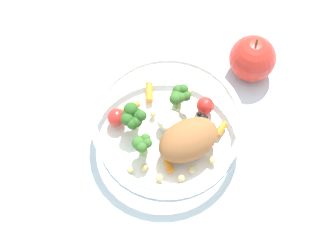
% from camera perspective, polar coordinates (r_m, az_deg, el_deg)
% --- Properties ---
extents(ground_plane, '(2.40, 2.40, 0.00)m').
position_cam_1_polar(ground_plane, '(0.76, -0.14, -1.39)').
color(ground_plane, silver).
extents(food_container, '(0.23, 0.23, 0.06)m').
position_cam_1_polar(food_container, '(0.73, 0.32, -0.16)').
color(food_container, white).
rests_on(food_container, ground_plane).
extents(loose_apple, '(0.08, 0.08, 0.09)m').
position_cam_1_polar(loose_apple, '(0.80, 9.83, 7.78)').
color(loose_apple, red).
rests_on(loose_apple, ground_plane).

